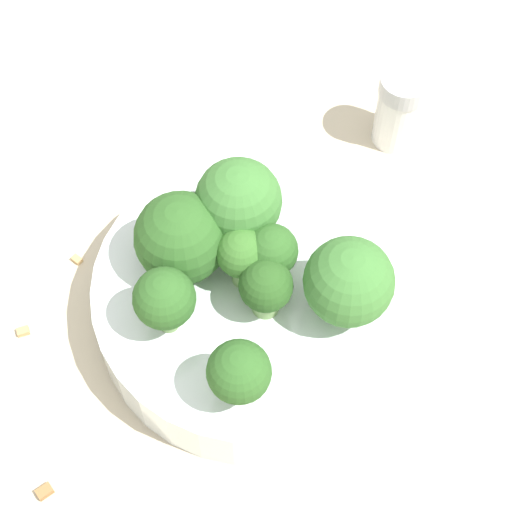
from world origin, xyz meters
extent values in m
plane|color=beige|center=(0.00, 0.00, 0.00)|extent=(3.00, 3.00, 0.00)
cylinder|color=silver|center=(0.00, 0.00, 0.02)|extent=(0.21, 0.21, 0.04)
cylinder|color=#7A9E5B|center=(0.01, 0.01, 0.05)|extent=(0.02, 0.02, 0.02)
sphere|color=#28511E|center=(0.01, 0.01, 0.07)|extent=(0.03, 0.03, 0.03)
cylinder|color=#84AD66|center=(0.00, -0.05, 0.05)|extent=(0.02, 0.02, 0.02)
sphere|color=#2D5B23|center=(0.00, -0.05, 0.07)|extent=(0.06, 0.06, 0.06)
cylinder|color=#84AD66|center=(-0.01, 0.01, 0.06)|extent=(0.02, 0.02, 0.03)
sphere|color=#2D5B23|center=(-0.01, 0.01, 0.08)|extent=(0.03, 0.03, 0.03)
cylinder|color=#84AD66|center=(0.00, -0.01, 0.06)|extent=(0.02, 0.02, 0.03)
sphere|color=#386B28|center=(0.00, -0.01, 0.08)|extent=(0.03, 0.03, 0.03)
cylinder|color=#8EB770|center=(0.08, 0.02, 0.06)|extent=(0.02, 0.02, 0.03)
sphere|color=#2D5B23|center=(0.08, 0.02, 0.08)|extent=(0.04, 0.04, 0.04)
cylinder|color=#8EB770|center=(-0.03, -0.02, 0.06)|extent=(0.02, 0.02, 0.03)
sphere|color=#3D7533|center=(-0.03, -0.02, 0.08)|extent=(0.06, 0.06, 0.06)
cylinder|color=#7A9E5B|center=(0.00, 0.06, 0.06)|extent=(0.03, 0.03, 0.03)
sphere|color=#3D7533|center=(0.00, 0.06, 0.08)|extent=(0.06, 0.06, 0.06)
cylinder|color=#7A9E5B|center=(0.05, -0.04, 0.06)|extent=(0.02, 0.02, 0.03)
sphere|color=#2D5B23|center=(0.05, -0.04, 0.08)|extent=(0.04, 0.04, 0.04)
cylinder|color=silver|center=(-0.18, 0.05, 0.03)|extent=(0.04, 0.04, 0.05)
cylinder|color=#B7B7BC|center=(-0.18, 0.05, 0.06)|extent=(0.04, 0.04, 0.01)
cube|color=olive|center=(0.16, -0.08, 0.00)|extent=(0.01, 0.01, 0.01)
cube|color=tan|center=(0.06, -0.15, 0.00)|extent=(0.01, 0.01, 0.01)
cube|color=tan|center=(0.00, -0.14, 0.00)|extent=(0.01, 0.01, 0.01)
camera|label=1|loc=(0.26, 0.09, 0.53)|focal=60.00mm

